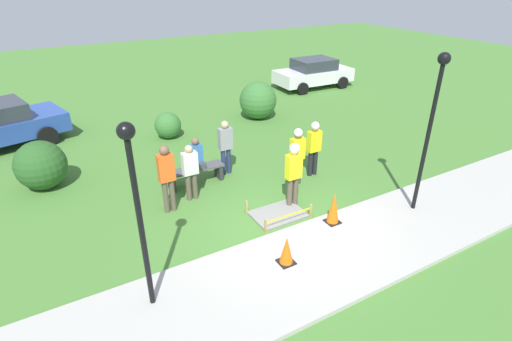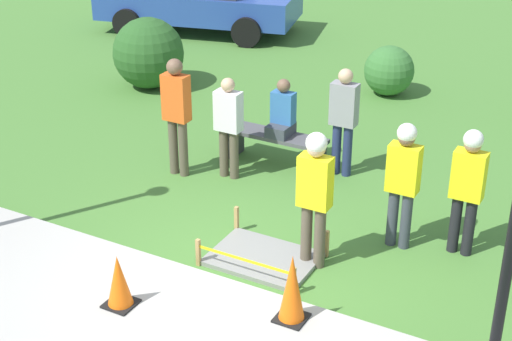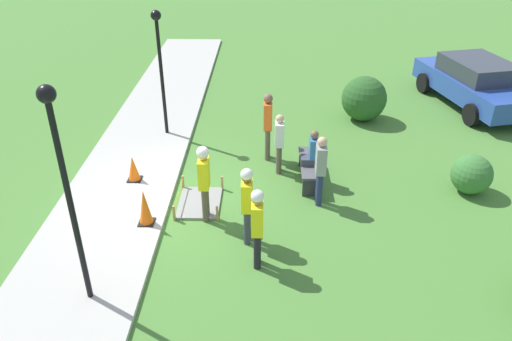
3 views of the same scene
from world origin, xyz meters
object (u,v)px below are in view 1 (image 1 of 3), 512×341
(bystander_in_white_shirt, at_px, (225,144))
(bystander_in_orange_shirt, at_px, (167,175))
(worker_supervisor, at_px, (297,152))
(worker_assistant, at_px, (294,169))
(traffic_cone_far_patch, at_px, (334,208))
(traffic_cone_near_patch, at_px, (287,250))
(lamppost_near, at_px, (433,113))
(person_seated_on_bench, at_px, (196,156))
(parked_car_white, at_px, (313,73))
(park_bench, at_px, (196,173))
(worker_trainee, at_px, (314,144))
(bystander_in_gray_shirt, at_px, (190,170))
(lamppost_far, at_px, (136,192))

(bystander_in_white_shirt, bearing_deg, bystander_in_orange_shirt, -151.53)
(worker_supervisor, bearing_deg, worker_assistant, -129.64)
(traffic_cone_far_patch, bearing_deg, traffic_cone_near_patch, -159.22)
(bystander_in_orange_shirt, height_order, lamppost_near, lamppost_near)
(traffic_cone_near_patch, bearing_deg, traffic_cone_far_patch, 20.78)
(traffic_cone_far_patch, xyz_separation_m, person_seated_on_bench, (-2.00, 3.69, 0.36))
(worker_assistant, bearing_deg, worker_supervisor, 50.36)
(bystander_in_orange_shirt, bearing_deg, worker_assistant, -25.06)
(parked_car_white, bearing_deg, bystander_in_white_shirt, -139.23)
(bystander_in_white_shirt, bearing_deg, lamppost_near, -53.00)
(park_bench, distance_m, parked_car_white, 11.60)
(park_bench, bearing_deg, parked_car_white, 36.01)
(worker_trainee, bearing_deg, park_bench, 159.69)
(park_bench, height_order, lamppost_near, lamppost_near)
(traffic_cone_far_patch, bearing_deg, lamppost_near, -13.30)
(traffic_cone_far_patch, distance_m, bystander_in_white_shirt, 3.96)
(person_seated_on_bench, distance_m, bystander_in_orange_shirt, 1.65)
(park_bench, xyz_separation_m, bystander_in_white_shirt, (1.06, 0.16, 0.61))
(bystander_in_orange_shirt, bearing_deg, worker_supervisor, -6.32)
(traffic_cone_far_patch, relative_size, parked_car_white, 0.20)
(traffic_cone_near_patch, distance_m, lamppost_near, 4.64)
(worker_supervisor, xyz_separation_m, lamppost_near, (1.79, -2.73, 1.66))
(bystander_in_gray_shirt, height_order, bystander_in_white_shirt, bystander_in_white_shirt)
(person_seated_on_bench, height_order, bystander_in_white_shirt, bystander_in_white_shirt)
(bystander_in_orange_shirt, xyz_separation_m, bystander_in_white_shirt, (2.20, 1.19, -0.10))
(park_bench, bearing_deg, worker_supervisor, -29.60)
(parked_car_white, bearing_deg, traffic_cone_near_patch, -127.17)
(traffic_cone_near_patch, bearing_deg, parked_car_white, 50.74)
(traffic_cone_near_patch, bearing_deg, bystander_in_orange_shirt, 113.02)
(parked_car_white, bearing_deg, person_seated_on_bench, -141.85)
(bystander_in_gray_shirt, xyz_separation_m, lamppost_near, (4.73, -3.43, 1.78))
(worker_supervisor, xyz_separation_m, worker_trainee, (0.76, 0.22, -0.01))
(worker_assistant, distance_m, bystander_in_white_shirt, 2.64)
(traffic_cone_near_patch, height_order, traffic_cone_far_patch, traffic_cone_far_patch)
(worker_assistant, distance_m, worker_trainee, 1.93)
(person_seated_on_bench, bearing_deg, worker_supervisor, -31.33)
(worker_assistant, xyz_separation_m, bystander_in_orange_shirt, (-2.89, 1.35, -0.01))
(traffic_cone_far_patch, distance_m, lamppost_far, 5.00)
(park_bench, relative_size, lamppost_far, 0.47)
(park_bench, distance_m, lamppost_far, 5.18)
(park_bench, distance_m, lamppost_near, 6.44)
(lamppost_near, bearing_deg, traffic_cone_near_patch, -177.73)
(bystander_in_orange_shirt, distance_m, bystander_in_white_shirt, 2.50)
(traffic_cone_far_patch, height_order, bystander_in_gray_shirt, bystander_in_gray_shirt)
(traffic_cone_far_patch, height_order, person_seated_on_bench, person_seated_on_bench)
(worker_trainee, xyz_separation_m, bystander_in_orange_shirt, (-4.43, 0.18, 0.05))
(parked_car_white, bearing_deg, worker_assistant, -127.56)
(traffic_cone_near_patch, xyz_separation_m, bystander_in_gray_shirt, (-0.68, 3.59, 0.47))
(traffic_cone_near_patch, relative_size, worker_supervisor, 0.37)
(lamppost_far, bearing_deg, bystander_in_gray_shirt, 57.42)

